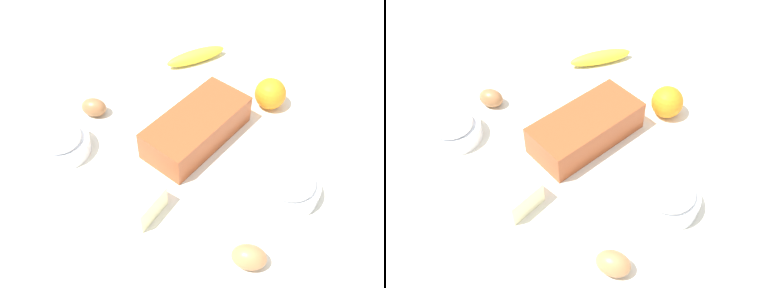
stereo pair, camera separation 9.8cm
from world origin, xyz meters
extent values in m
cube|color=silver|center=(0.00, 0.00, -0.01)|extent=(2.40, 2.40, 0.02)
cube|color=#9E4723|center=(0.05, 0.03, 0.04)|extent=(0.30, 0.17, 0.08)
cube|color=black|center=(0.05, 0.03, 0.04)|extent=(0.28, 0.16, 0.07)
cylinder|color=white|center=(0.09, -0.23, 0.02)|extent=(0.14, 0.14, 0.04)
torus|color=white|center=(0.09, -0.23, 0.04)|extent=(0.14, 0.14, 0.01)
ellipsoid|color=white|center=(0.09, -0.23, 0.05)|extent=(0.11, 0.11, 0.04)
cylinder|color=white|center=(-0.23, 0.22, 0.02)|extent=(0.14, 0.14, 0.04)
torus|color=white|center=(-0.23, 0.22, 0.03)|extent=(0.14, 0.14, 0.01)
ellipsoid|color=white|center=(-0.23, 0.22, 0.05)|extent=(0.10, 0.10, 0.04)
ellipsoid|color=yellow|center=(0.25, 0.28, 0.02)|extent=(0.19, 0.09, 0.04)
sphere|color=orange|center=(0.27, 0.00, 0.04)|extent=(0.08, 0.08, 0.08)
cube|color=#F4EDB2|center=(-0.18, -0.05, 0.03)|extent=(0.10, 0.09, 0.06)
ellipsoid|color=#B57B4A|center=(-0.10, -0.29, 0.03)|extent=(0.08, 0.09, 0.05)
ellipsoid|color=#9C693F|center=(-0.10, 0.28, 0.02)|extent=(0.08, 0.08, 0.05)
camera|label=1|loc=(-0.43, -0.50, 0.77)|focal=38.80mm
camera|label=2|loc=(-0.35, -0.56, 0.77)|focal=38.80mm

